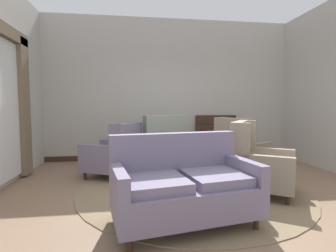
# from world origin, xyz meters

# --- Properties ---
(ground) EXTENTS (8.38, 8.38, 0.00)m
(ground) POSITION_xyz_m (0.00, 0.00, 0.00)
(ground) COLOR #896B51
(wall_back) EXTENTS (6.15, 0.08, 3.39)m
(wall_back) POSITION_xyz_m (0.00, 2.71, 1.69)
(wall_back) COLOR #BCB7AD
(wall_back) RESTS_ON ground
(baseboard_back) EXTENTS (5.99, 0.03, 0.12)m
(baseboard_back) POSITION_xyz_m (0.00, 2.65, 0.06)
(baseboard_back) COLOR #382319
(baseboard_back) RESTS_ON ground
(area_rug) EXTENTS (3.50, 3.50, 0.01)m
(area_rug) POSITION_xyz_m (0.00, 0.30, 0.01)
(area_rug) COLOR #847051
(area_rug) RESTS_ON ground
(coffee_table) EXTENTS (0.98, 0.98, 0.53)m
(coffee_table) POSITION_xyz_m (-0.19, 0.43, 0.45)
(coffee_table) COLOR #382319
(coffee_table) RESTS_ON ground
(porcelain_vase) EXTENTS (0.18, 0.18, 0.29)m
(porcelain_vase) POSITION_xyz_m (-0.21, 0.41, 0.66)
(porcelain_vase) COLOR beige
(porcelain_vase) RESTS_ON coffee_table
(settee) EXTENTS (1.65, 1.08, 0.97)m
(settee) POSITION_xyz_m (-0.37, -0.86, 0.41)
(settee) COLOR slate
(settee) RESTS_ON ground
(armchair_near_window) EXTENTS (1.13, 1.08, 0.99)m
(armchair_near_window) POSITION_xyz_m (-1.23, 1.12, 0.42)
(armchair_near_window) COLOR slate
(armchair_near_window) RESTS_ON ground
(armchair_beside_settee) EXTENTS (1.06, 1.10, 1.12)m
(armchair_beside_settee) POSITION_xyz_m (-0.34, 1.64, 0.45)
(armchair_beside_settee) COLOR gray
(armchair_beside_settee) RESTS_ON ground
(armchair_far_left) EXTENTS (1.11, 1.08, 1.07)m
(armchair_far_left) POSITION_xyz_m (1.12, 1.09, 0.45)
(armchair_far_left) COLOR gray
(armchair_far_left) RESTS_ON ground
(armchair_back_corner) EXTENTS (1.12, 1.10, 1.07)m
(armchair_back_corner) POSITION_xyz_m (0.90, -0.06, 0.45)
(armchair_back_corner) COLOR gray
(armchair_back_corner) RESTS_ON ground
(side_table) EXTENTS (0.51, 0.51, 0.72)m
(side_table) POSITION_xyz_m (0.96, 0.97, 0.43)
(side_table) COLOR #382319
(side_table) RESTS_ON ground
(sideboard) EXTENTS (1.03, 0.44, 1.07)m
(sideboard) POSITION_xyz_m (1.14, 2.41, 0.47)
(sideboard) COLOR #382319
(sideboard) RESTS_ON ground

